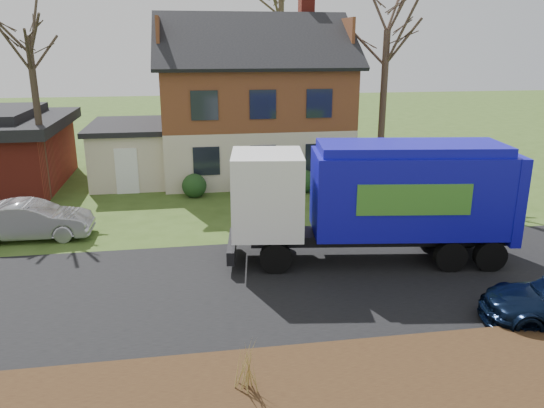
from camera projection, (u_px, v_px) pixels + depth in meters
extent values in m
plane|color=#344D19|center=(246.00, 288.00, 14.89)|extent=(120.00, 120.00, 0.00)
cube|color=black|center=(246.00, 288.00, 14.89)|extent=(80.00, 7.00, 0.02)
cube|color=black|center=(279.00, 405.00, 9.84)|extent=(80.00, 3.50, 0.30)
cube|color=beige|center=(253.00, 147.00, 28.04)|extent=(9.00, 7.50, 2.70)
cube|color=#5E2E1B|center=(252.00, 95.00, 27.24)|extent=(9.00, 7.50, 2.80)
cube|color=maroon|center=(306.00, 6.00, 27.39)|extent=(0.70, 0.90, 1.60)
cube|color=beige|center=(132.00, 154.00, 26.62)|extent=(3.50, 5.50, 2.60)
cube|color=black|center=(130.00, 126.00, 26.21)|extent=(3.90, 5.90, 0.24)
cylinder|color=black|center=(276.00, 258.00, 15.78)|extent=(0.99, 0.45, 0.96)
cylinder|color=black|center=(274.00, 235.00, 17.63)|extent=(0.99, 0.45, 0.96)
cylinder|color=black|center=(450.00, 256.00, 15.91)|extent=(0.99, 0.45, 0.96)
cylinder|color=black|center=(430.00, 234.00, 17.76)|extent=(0.99, 0.45, 0.96)
cylinder|color=black|center=(490.00, 256.00, 15.94)|extent=(0.99, 0.45, 0.96)
cylinder|color=black|center=(466.00, 234.00, 17.79)|extent=(0.99, 0.45, 0.96)
cube|color=black|center=(377.00, 236.00, 16.70)|extent=(8.01, 2.17, 0.32)
cube|color=white|center=(267.00, 193.00, 16.20)|extent=(2.42, 2.57, 2.49)
cube|color=black|center=(234.00, 189.00, 16.13)|extent=(0.35, 2.02, 0.83)
cube|color=black|center=(232.00, 246.00, 16.66)|extent=(0.54, 2.32, 0.42)
cube|color=#100DA6|center=(408.00, 192.00, 16.31)|extent=(6.07, 3.07, 2.49)
cube|color=#100DA6|center=(411.00, 148.00, 15.91)|extent=(5.76, 2.76, 0.28)
cube|color=#100DA6|center=(504.00, 194.00, 16.41)|extent=(0.64, 2.38, 2.68)
cube|color=#3D8029|center=(414.00, 200.00, 15.15)|extent=(3.30, 0.49, 0.92)
cube|color=#3D8029|center=(394.00, 180.00, 17.40)|extent=(3.30, 0.49, 0.92)
imported|color=#A3A4AA|center=(31.00, 220.00, 18.54)|extent=(4.11, 1.49, 1.35)
cylinder|color=#3C3024|center=(39.00, 121.00, 22.50)|extent=(0.29, 0.29, 6.93)
cylinder|color=#453429|center=(383.00, 108.00, 25.82)|extent=(0.33, 0.33, 7.23)
cylinder|color=#463B2A|center=(281.00, 74.00, 35.22)|extent=(0.36, 0.36, 9.39)
cone|color=#A28747|center=(248.00, 367.00, 9.91)|extent=(0.04, 0.04, 0.99)
cone|color=#A28747|center=(240.00, 367.00, 9.89)|extent=(0.04, 0.04, 0.99)
cone|color=#A28747|center=(256.00, 366.00, 9.94)|extent=(0.04, 0.04, 0.99)
cone|color=#A28747|center=(247.00, 363.00, 10.03)|extent=(0.04, 0.04, 0.99)
cone|color=#A28747|center=(249.00, 371.00, 9.79)|extent=(0.04, 0.04, 0.99)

